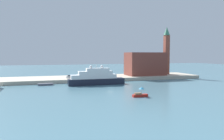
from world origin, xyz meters
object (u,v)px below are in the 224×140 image
small_motorboat (140,94)px  harbor_building (145,64)px  mooring_bollard (105,77)px  person_figure (80,76)px  work_barge (46,84)px  large_yacht (96,78)px  bell_tower (166,49)px  parked_car (71,77)px

small_motorboat → harbor_building: size_ratio=0.23×
mooring_bollard → person_figure: bearing=159.5°
person_figure → small_motorboat: bearing=-75.2°
small_motorboat → work_barge: size_ratio=0.76×
small_motorboat → mooring_bollard: 38.79m
harbor_building → large_yacht: bearing=-150.7°
small_motorboat → mooring_bollard: small_motorboat is taller
person_figure → bell_tower: bearing=8.2°
large_yacht → work_barge: bearing=168.3°
mooring_bollard → small_motorboat: bearing=-89.5°
work_barge → harbor_building: harbor_building is taller
work_barge → harbor_building: 54.42m
work_barge → bell_tower: 70.22m
large_yacht → work_barge: (-20.38, 4.23, -2.43)m
large_yacht → bell_tower: (46.20, 20.05, 13.33)m
work_barge → parked_car: (11.62, 10.67, 1.79)m
bell_tower → person_figure: size_ratio=14.66×
small_motorboat → work_barge: small_motorboat is taller
person_figure → harbor_building: bearing=8.0°
harbor_building → person_figure: size_ratio=11.14×
small_motorboat → mooring_bollard: (-0.32, 38.78, 1.02)m
large_yacht → person_figure: 13.55m
large_yacht → harbor_building: 36.80m
work_barge → person_figure: size_ratio=3.41×
small_motorboat → bell_tower: bearing=51.8°
work_barge → bell_tower: bearing=13.4°
small_motorboat → work_barge: (-27.08, 34.37, -0.61)m
large_yacht → person_figure: bearing=109.9°
large_yacht → bell_tower: 52.09m
work_barge → mooring_bollard: mooring_bollard is taller
parked_car → mooring_bollard: size_ratio=5.17×
small_motorboat → parked_car: bearing=108.9°
large_yacht → small_motorboat: large_yacht is taller
bell_tower → mooring_bollard: bell_tower is taller
person_figure → work_barge: bearing=-151.6°
large_yacht → mooring_bollard: bearing=53.5°
harbor_building → mooring_bollard: 27.63m
large_yacht → parked_car: 17.29m
parked_car → mooring_bollard: 16.39m
work_barge → person_figure: 18.04m
bell_tower → person_figure: bearing=-171.8°
work_barge → mooring_bollard: bearing=9.3°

